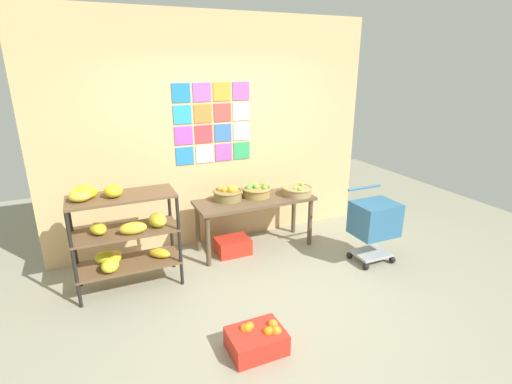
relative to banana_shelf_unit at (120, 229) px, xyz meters
The scene contains 10 objects.
ground 1.76m from the banana_shelf_unit, 35.44° to the right, with size 9.34×9.34×0.00m, color gray.
back_wall_with_art 1.71m from the banana_shelf_unit, 29.84° to the left, with size 4.31×0.07×2.91m.
banana_shelf_unit is the anchor object (origin of this frame).
display_table 1.69m from the banana_shelf_unit, ahead, with size 1.53×0.56×0.68m.
fruit_basket_back_right 1.77m from the banana_shelf_unit, 12.40° to the left, with size 0.38×0.38×0.17m.
fruit_basket_back_left 2.25m from the banana_shelf_unit, ahead, with size 0.39×0.39×0.14m.
fruit_basket_centre 1.41m from the banana_shelf_unit, 16.64° to the left, with size 0.37×0.37×0.19m.
produce_crate_under_table 1.48m from the banana_shelf_unit, 10.63° to the left, with size 0.42×0.32×0.20m, color red.
orange_crate_foreground 1.83m from the banana_shelf_unit, 58.57° to the right, with size 0.47×0.36×0.24m.
shopping_cart 2.90m from the banana_shelf_unit, 12.54° to the right, with size 0.50×0.45×0.89m.
Camera 1 is at (-1.52, -2.99, 2.33)m, focal length 27.02 mm.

